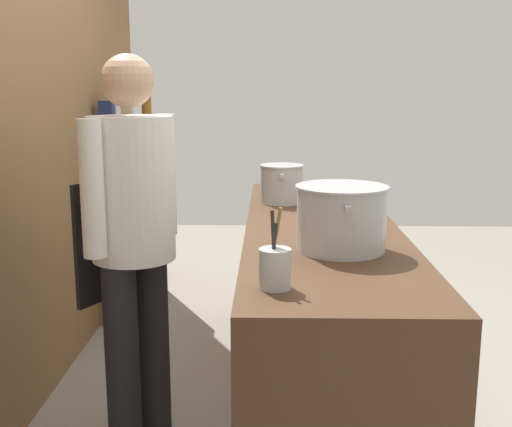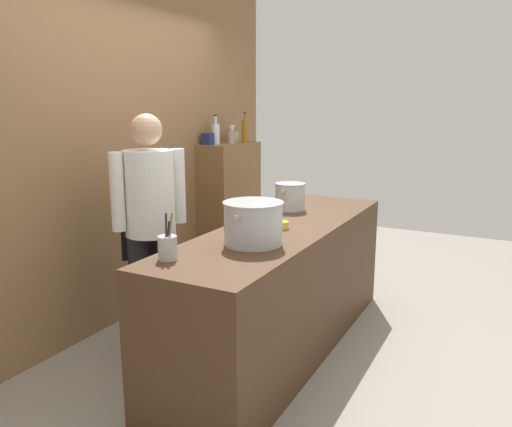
% 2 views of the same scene
% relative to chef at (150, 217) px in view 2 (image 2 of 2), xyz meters
% --- Properties ---
extents(ground_plane, '(8.00, 8.00, 0.00)m').
position_rel_chef_xyz_m(ground_plane, '(0.41, -0.80, -0.96)').
color(ground_plane, gray).
extents(brick_back_panel, '(4.40, 0.10, 3.00)m').
position_rel_chef_xyz_m(brick_back_panel, '(0.41, 0.60, 0.54)').
color(brick_back_panel, olive).
rests_on(brick_back_panel, ground_plane).
extents(prep_counter, '(2.47, 0.70, 0.90)m').
position_rel_chef_xyz_m(prep_counter, '(0.41, -0.80, -0.51)').
color(prep_counter, '#472D1C').
rests_on(prep_counter, ground_plane).
extents(bar_cabinet, '(0.76, 0.32, 1.34)m').
position_rel_chef_xyz_m(bar_cabinet, '(1.73, 0.39, -0.30)').
color(bar_cabinet, brown).
rests_on(bar_cabinet, ground_plane).
extents(chef, '(0.48, 0.41, 1.66)m').
position_rel_chef_xyz_m(chef, '(0.00, 0.00, 0.00)').
color(chef, black).
rests_on(chef, ground_plane).
extents(stockpot_large, '(0.42, 0.36, 0.26)m').
position_rel_chef_xyz_m(stockpot_large, '(-0.08, -0.84, 0.06)').
color(stockpot_large, '#B7BABF').
rests_on(stockpot_large, prep_counter).
extents(stockpot_small, '(0.30, 0.24, 0.21)m').
position_rel_chef_xyz_m(stockpot_small, '(0.95, -0.62, 0.04)').
color(stockpot_small, '#B7BABF').
rests_on(stockpot_small, prep_counter).
extents(utensil_crock, '(0.10, 0.10, 0.26)m').
position_rel_chef_xyz_m(utensil_crock, '(-0.56, -0.58, 0.00)').
color(utensil_crock, '#B7BABF').
rests_on(utensil_crock, prep_counter).
extents(butter_jar, '(0.10, 0.10, 0.05)m').
position_rel_chef_xyz_m(butter_jar, '(0.35, -0.83, -0.04)').
color(butter_jar, yellow).
rests_on(butter_jar, prep_counter).
extents(wine_bottle_clear, '(0.08, 0.08, 0.28)m').
position_rel_chef_xyz_m(wine_bottle_clear, '(1.56, 0.44, 0.48)').
color(wine_bottle_clear, silver).
rests_on(wine_bottle_clear, bar_cabinet).
extents(wine_bottle_amber, '(0.07, 0.07, 0.30)m').
position_rel_chef_xyz_m(wine_bottle_amber, '(1.89, 0.29, 0.49)').
color(wine_bottle_amber, '#8C5919').
rests_on(wine_bottle_amber, bar_cabinet).
extents(wine_glass_wide, '(0.07, 0.07, 0.18)m').
position_rel_chef_xyz_m(wine_glass_wide, '(1.75, 0.37, 0.50)').
color(wine_glass_wide, silver).
rests_on(wine_glass_wide, bar_cabinet).
extents(spice_tin_navy, '(0.09, 0.09, 0.11)m').
position_rel_chef_xyz_m(spice_tin_navy, '(1.45, 0.46, 0.43)').
color(spice_tin_navy, navy).
rests_on(spice_tin_navy, bar_cabinet).
extents(spice_tin_cream, '(0.07, 0.07, 0.11)m').
position_rel_chef_xyz_m(spice_tin_cream, '(1.90, 0.44, 0.43)').
color(spice_tin_cream, beige).
rests_on(spice_tin_cream, bar_cabinet).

